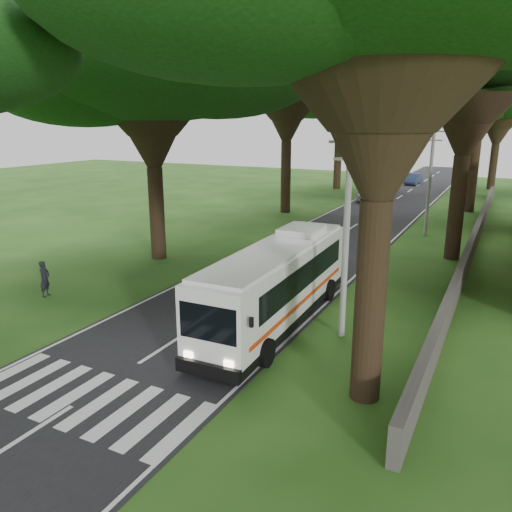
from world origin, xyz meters
TOP-DOWN VIEW (x-y plane):
  - ground at (0.00, 0.00)m, footprint 140.00×140.00m
  - road at (0.00, 25.00)m, footprint 8.00×120.00m
  - crosswalk at (0.00, -2.00)m, footprint 8.00×3.00m
  - property_wall at (9.00, 24.00)m, footprint 0.35×50.00m
  - pole_near at (5.50, 6.00)m, footprint 1.60×0.24m
  - pole_mid at (5.50, 26.00)m, footprint 1.60×0.24m
  - pole_far at (5.50, 46.00)m, footprint 1.60×0.24m
  - tree_l_mida at (-8.00, 12.00)m, footprint 15.19×15.19m
  - tree_l_midb at (-7.50, 30.00)m, footprint 13.92×13.92m
  - tree_l_far at (-8.50, 48.00)m, footprint 13.53×13.53m
  - tree_r_mida at (8.00, 20.00)m, footprint 13.94×13.94m
  - tree_r_midb at (7.50, 38.00)m, footprint 12.94×12.94m
  - tree_r_far at (8.50, 56.00)m, footprint 13.12×13.12m
  - coach_bus at (2.70, 6.08)m, footprint 2.87×11.16m
  - distant_car_a at (-2.57, 39.64)m, footprint 1.56×3.72m
  - distant_car_b at (-0.80, 56.44)m, footprint 1.69×4.35m
  - pedestrian at (-8.49, 3.95)m, footprint 0.58×0.73m

SIDE VIEW (x-z plane):
  - ground at x=0.00m, z-range 0.00..0.00m
  - crosswalk at x=0.00m, z-range -0.01..0.01m
  - road at x=0.00m, z-range -0.01..0.03m
  - property_wall at x=9.00m, z-range 0.00..1.20m
  - distant_car_a at x=-2.57m, z-range 0.03..1.29m
  - distant_car_b at x=-0.80m, z-range 0.03..1.44m
  - pedestrian at x=-8.49m, z-range 0.00..1.74m
  - coach_bus at x=2.70m, z-range 0.13..3.40m
  - pole_near at x=5.50m, z-range 0.18..8.18m
  - pole_mid at x=5.50m, z-range 0.18..8.18m
  - pole_far at x=5.50m, z-range 0.18..8.18m
  - tree_r_far at x=8.50m, z-range 3.91..17.61m
  - tree_l_mida at x=-8.00m, z-range 3.87..18.25m
  - tree_l_far at x=-8.50m, z-range 4.15..18.51m
  - tree_r_mida at x=8.00m, z-range 4.72..20.42m
  - tree_r_midb at x=7.50m, z-range 4.93..20.73m
  - tree_l_midb at x=-7.50m, z-range 4.91..20.97m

